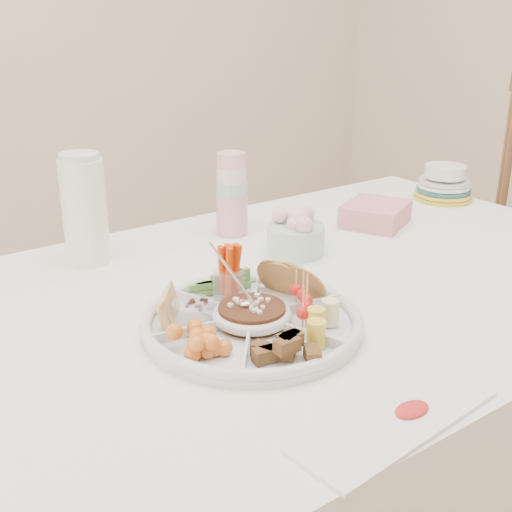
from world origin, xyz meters
TOP-DOWN VIEW (x-y plane):
  - dining_table at (0.00, 0.00)m, footprint 1.52×1.02m
  - chair at (0.93, 0.19)m, footprint 0.53×0.53m
  - party_tray at (-0.26, -0.12)m, footprint 0.44×0.44m
  - bean_dip at (-0.26, -0.12)m, footprint 0.14×0.14m
  - tortillas at (-0.14, -0.07)m, footprint 0.13×0.13m
  - carrot_cucumber at (-0.24, 0.01)m, footprint 0.13×0.13m
  - pita_raisins at (-0.36, -0.03)m, footprint 0.11×0.11m
  - cherries at (-0.38, -0.16)m, footprint 0.14×0.14m
  - granola_chunks at (-0.28, -0.24)m, footprint 0.12×0.12m
  - banana_tomato at (-0.16, -0.20)m, footprint 0.12×0.12m
  - cup_stack at (-0.00, 0.34)m, footprint 0.08×0.08m
  - thermos at (-0.37, 0.36)m, footprint 0.10×0.10m
  - flower_bowl at (0.04, 0.13)m, footprint 0.16×0.16m
  - napkin_stack at (0.34, 0.18)m, footprint 0.21×0.20m
  - plate_stack at (0.67, 0.23)m, footprint 0.22×0.22m
  - placemat at (-0.25, -0.45)m, footprint 0.33×0.14m

SIDE VIEW (x-z plane):
  - dining_table at x=0.00m, z-range 0.00..0.76m
  - chair at x=0.93m, z-range 0.00..1.10m
  - placemat at x=-0.25m, z-range 0.76..0.76m
  - party_tray at x=-0.26m, z-range 0.76..0.80m
  - napkin_stack at x=0.34m, z-range 0.76..0.81m
  - bean_dip at x=-0.26m, z-range 0.77..0.81m
  - cherries at x=-0.38m, z-range 0.77..0.82m
  - granola_chunks at x=-0.28m, z-range 0.77..0.82m
  - tortillas at x=-0.14m, z-range 0.77..0.84m
  - pita_raisins at x=-0.36m, z-range 0.77..0.83m
  - flower_bowl at x=0.04m, z-range 0.76..0.86m
  - plate_stack at x=0.67m, z-range 0.76..0.87m
  - banana_tomato at x=-0.16m, z-range 0.78..0.86m
  - carrot_cucumber at x=-0.24m, z-range 0.77..0.88m
  - cup_stack at x=0.00m, z-range 0.76..0.97m
  - thermos at x=-0.37m, z-range 0.76..1.01m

